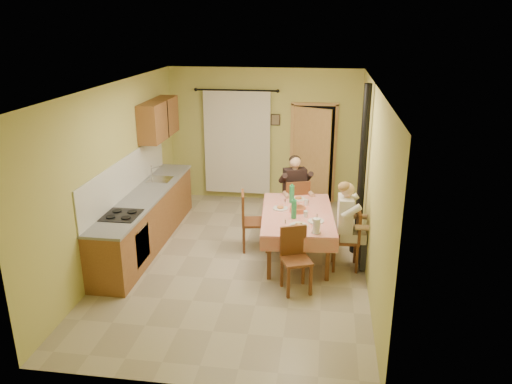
% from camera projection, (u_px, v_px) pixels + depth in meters
% --- Properties ---
extents(floor, '(4.00, 6.00, 0.01)m').
position_uv_depth(floor, '(240.00, 260.00, 8.15)').
color(floor, tan).
rests_on(floor, ground).
extents(room_shell, '(4.04, 6.04, 2.82)m').
position_uv_depth(room_shell, '(239.00, 152.00, 7.55)').
color(room_shell, '#C2BE63').
rests_on(room_shell, ground).
extents(kitchen_run, '(0.64, 3.64, 1.56)m').
position_uv_depth(kitchen_run, '(146.00, 218.00, 8.59)').
color(kitchen_run, brown).
rests_on(kitchen_run, ground).
extents(upper_cabinets, '(0.35, 1.40, 0.70)m').
position_uv_depth(upper_cabinets, '(159.00, 119.00, 9.34)').
color(upper_cabinets, brown).
rests_on(upper_cabinets, room_shell).
extents(curtain, '(1.70, 0.07, 2.22)m').
position_uv_depth(curtain, '(237.00, 142.00, 10.52)').
color(curtain, black).
rests_on(curtain, ground).
extents(doorway, '(0.96, 0.36, 2.15)m').
position_uv_depth(doorway, '(312.00, 155.00, 10.38)').
color(doorway, black).
rests_on(doorway, ground).
extents(dining_table, '(1.31, 2.00, 0.76)m').
position_uv_depth(dining_table, '(297.00, 234.00, 8.18)').
color(dining_table, '#E28879').
rests_on(dining_table, ground).
extents(tableware, '(0.84, 1.59, 0.33)m').
position_uv_depth(tableware, '(299.00, 211.00, 7.92)').
color(tableware, white).
rests_on(tableware, dining_table).
extents(chair_far, '(0.56, 0.56, 1.00)m').
position_uv_depth(chair_far, '(295.00, 216.00, 9.19)').
color(chair_far, brown).
rests_on(chair_far, ground).
extents(chair_near, '(0.50, 0.50, 0.94)m').
position_uv_depth(chair_near, '(296.00, 272.00, 7.14)').
color(chair_near, brown).
rests_on(chair_near, ground).
extents(chair_right, '(0.42, 0.42, 0.96)m').
position_uv_depth(chair_right, '(346.00, 251.00, 7.81)').
color(chair_right, brown).
rests_on(chair_right, ground).
extents(chair_left, '(0.52, 0.52, 1.01)m').
position_uv_depth(chair_left, '(254.00, 232.00, 8.47)').
color(chair_left, brown).
rests_on(chair_left, ground).
extents(man_far, '(0.65, 0.58, 1.39)m').
position_uv_depth(man_far, '(295.00, 185.00, 9.01)').
color(man_far, black).
rests_on(man_far, chair_far).
extents(man_right, '(0.47, 0.59, 1.39)m').
position_uv_depth(man_right, '(347.00, 216.00, 7.61)').
color(man_right, beige).
rests_on(man_right, chair_right).
extents(stove_flue, '(0.24, 0.24, 2.80)m').
position_uv_depth(stove_flue, '(360.00, 194.00, 8.12)').
color(stove_flue, black).
rests_on(stove_flue, ground).
extents(picture_back, '(0.19, 0.03, 0.23)m').
position_uv_depth(picture_back, '(275.00, 120.00, 10.32)').
color(picture_back, black).
rests_on(picture_back, room_shell).
extents(picture_right, '(0.03, 0.31, 0.21)m').
position_uv_depth(picture_right, '(366.00, 136.00, 8.40)').
color(picture_right, brown).
rests_on(picture_right, room_shell).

